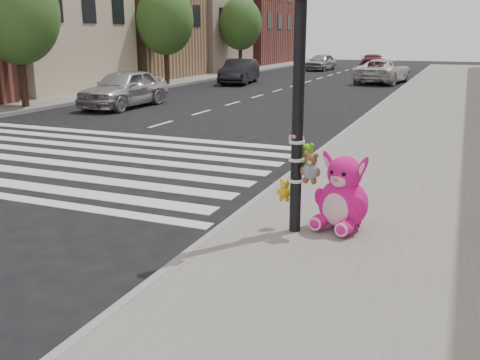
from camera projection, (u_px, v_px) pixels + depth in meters
The scene contains 19 objects.
ground at pixel (66, 258), 7.09m from camera, with size 120.00×120.00×0.00m, color black.
sidewalk_near at pixel (472, 144), 14.13m from camera, with size 7.00×80.00×0.14m, color slate.
sidewalk_far at pixel (113, 86), 29.89m from camera, with size 6.00×80.00×0.14m, color slate.
curb_edge at pixel (343, 135), 15.40m from camera, with size 0.12×80.00×0.15m, color gray.
crosswalk at pixel (62, 153), 13.38m from camera, with size 11.00×6.00×0.01m, color silver, non-canonical shape.
bld_far_c at pixel (139, 17), 34.94m from camera, with size 6.00×8.00×8.00m, color #A57B58.
bld_far_d at pixel (200, 7), 42.70m from camera, with size 6.00×8.00×10.00m, color tan.
bld_far_e at pixel (251, 18), 52.63m from camera, with size 6.00×10.00×9.00m, color brown.
signal_pole at pixel (300, 116), 7.26m from camera, with size 0.68×0.50×4.00m.
tree_far_a at pixel (16, 13), 20.08m from camera, with size 3.20×3.20×5.44m.
tree_far_b at pixel (165, 20), 29.88m from camera, with size 3.20×3.20×5.44m.
tree_far_c at pixel (240, 24), 39.68m from camera, with size 3.20×3.20×5.44m.
pink_bunny at pixel (342, 197), 7.68m from camera, with size 0.86×0.96×1.13m.
red_teddy at pixel (357, 221), 7.80m from camera, with size 0.14×0.09×0.20m, color maroon, non-canonical shape.
car_silver_far at pixel (124, 88), 21.65m from camera, with size 1.81×4.50×1.53m, color #B8B7BC.
car_dark_far at pixel (239, 71), 32.19m from camera, with size 1.55×4.44×1.46m, color black.
car_white_near at pixel (383, 71), 32.53m from camera, with size 2.39×5.18×1.44m, color silver.
car_maroon_near at pixel (372, 63), 43.38m from camera, with size 1.90×4.66×1.35m, color maroon.
car_silver_deep at pixel (321, 62), 44.17m from camera, with size 1.63×4.05×1.38m, color #A4A4A8.
Camera 1 is at (4.65, -5.18, 2.86)m, focal length 40.00 mm.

